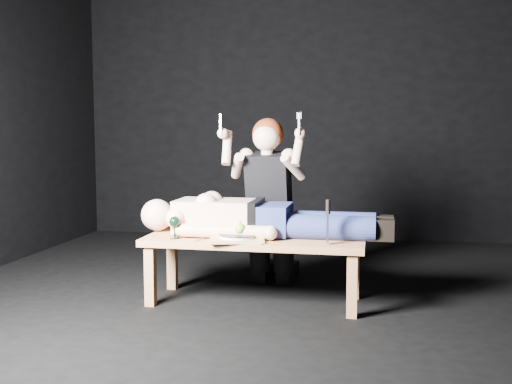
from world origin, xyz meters
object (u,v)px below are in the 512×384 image
goblet (175,227)px  carving_knife (328,222)px  lying_man (264,214)px  kneeling_woman (271,200)px  table (255,270)px  serving_tray (237,239)px

goblet → carving_knife: (1.01, -0.02, 0.07)m
lying_man → goblet: lying_man is taller
goblet → kneeling_woman: bearing=50.8°
table → lying_man: bearing=60.7°
table → kneeling_woman: size_ratio=1.14×
serving_tray → goblet: bearing=-179.9°
kneeling_woman → serving_tray: bearing=-94.6°
table → goblet: size_ratio=9.78×
lying_man → serving_tray: 0.31m
table → lying_man: (0.05, 0.09, 0.37)m
table → kneeling_woman: (0.03, 0.50, 0.42)m
lying_man → serving_tray: (-0.14, -0.25, -0.13)m
goblet → carving_knife: bearing=-1.4°
table → carving_knife: size_ratio=5.18×
serving_tray → carving_knife: 0.60m
carving_knife → table: bearing=160.6°
lying_man → serving_tray: lying_man is taller
lying_man → kneeling_woman: (-0.02, 0.42, 0.05)m
table → carving_knife: (0.50, -0.19, 0.37)m
kneeling_woman → table: bearing=-88.2°
serving_tray → kneeling_woman: bearing=79.8°
kneeling_woman → goblet: size_ratio=8.57×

